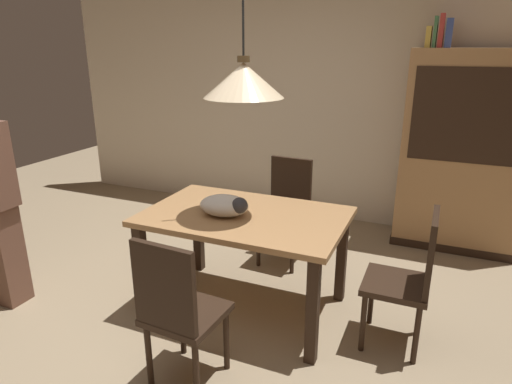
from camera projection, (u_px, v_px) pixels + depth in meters
name	position (u px, v px, depth m)	size (l,w,h in m)	color
ground	(212.00, 349.00, 2.87)	(10.00, 10.00, 0.00)	#998466
back_wall	(326.00, 87.00, 4.73)	(6.40, 0.10, 2.90)	beige
dining_table	(245.00, 227.00, 3.13)	(1.40, 0.90, 0.75)	#A87A4C
chair_right_side	(410.00, 275.00, 2.75)	(0.40, 0.40, 0.93)	black
chair_near_front	(178.00, 308.00, 2.41)	(0.42, 0.42, 0.93)	black
chair_far_back	(286.00, 206.00, 3.94)	(0.42, 0.42, 0.93)	black
cat_sleeping	(225.00, 206.00, 3.03)	(0.40, 0.28, 0.16)	silver
pendant_lamp	(244.00, 80.00, 2.81)	(0.52, 0.52, 1.30)	beige
hutch_bookcase	(464.00, 157.00, 4.09)	(1.12, 0.45, 1.85)	#A87A4C
book_yellow_short	(429.00, 37.00, 3.92)	(0.04, 0.20, 0.18)	gold
book_green_slim	(435.00, 32.00, 3.89)	(0.03, 0.20, 0.26)	#427A4C
book_red_tall	(442.00, 31.00, 3.87)	(0.04, 0.22, 0.28)	#B73833
book_blue_wide	(449.00, 33.00, 3.85)	(0.06, 0.24, 0.24)	#384C93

